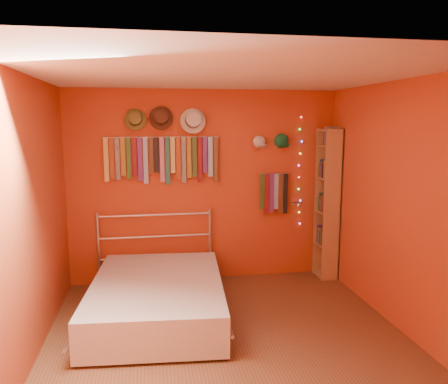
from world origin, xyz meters
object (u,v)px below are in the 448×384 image
reading_lamp (298,205)px  bed (158,297)px  bookshelf (330,203)px  tie_rack (162,157)px

reading_lamp → bed: bearing=-154.6°
bookshelf → tie_rack: bearing=176.0°
bookshelf → reading_lamp: bearing=-179.3°
tie_rack → bed: bearing=-96.3°
tie_rack → reading_lamp: 1.87m
reading_lamp → bed: 2.21m
bookshelf → bed: bookshelf is taller
tie_rack → bed: 1.77m
tie_rack → bookshelf: bookshelf is taller
reading_lamp → bookshelf: bookshelf is taller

